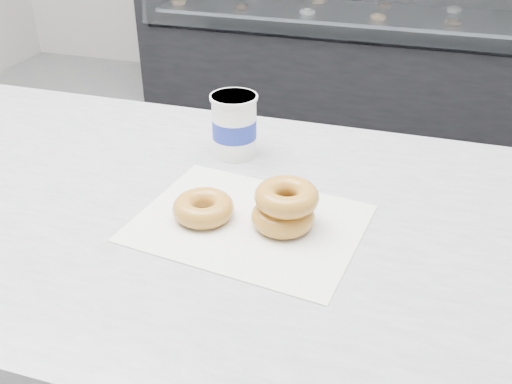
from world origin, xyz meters
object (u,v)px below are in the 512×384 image
display_case (346,27)px  coffee_cup (234,125)px  donut_single (203,208)px  counter (131,372)px  donut_stack (285,207)px

display_case → coffee_cup: (0.17, -2.53, 0.47)m
display_case → donut_single: bearing=-85.8°
counter → donut_single: 0.51m
counter → donut_single: donut_single is taller
donut_single → coffee_cup: coffee_cup is taller
donut_stack → coffee_cup: bearing=126.0°
counter → coffee_cup: (0.17, 0.19, 0.51)m
display_case → donut_single: size_ratio=24.88×
donut_single → coffee_cup: (-0.03, 0.22, 0.04)m
donut_single → coffee_cup: size_ratio=0.82×
coffee_cup → donut_stack: bearing=-72.4°
coffee_cup → display_case: bearing=75.5°
display_case → donut_stack: size_ratio=18.79×
display_case → coffee_cup: bearing=-86.0°
counter → coffee_cup: bearing=48.2°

